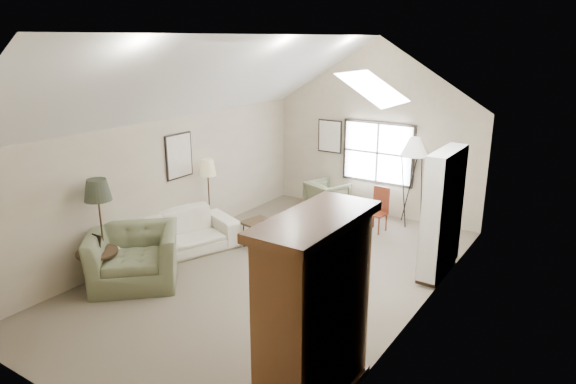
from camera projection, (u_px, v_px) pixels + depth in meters
The scene contains 18 objects.
room_shell at pixel (274, 87), 8.00m from camera, with size 5.01×8.01×4.00m.
window at pixel (378, 153), 11.62m from camera, with size 1.72×0.08×1.42m, color black.
skylight at pixel (375, 86), 8.03m from camera, with size 0.80×1.20×0.52m, color white, non-canonical shape.
wall_art at pixel (254, 146), 10.97m from camera, with size 1.97×3.71×0.88m.
armoire at pixel (314, 313), 5.54m from camera, with size 0.60×1.50×2.20m, color brown.
tv_alcove at pixel (443, 211), 8.64m from camera, with size 0.32×1.30×2.10m, color white.
media_console at pixel (437, 257), 8.90m from camera, with size 0.34×1.18×0.60m, color #382316.
tv_panel at pixel (441, 224), 8.72m from camera, with size 0.05×0.90×0.55m, color black.
sofa at pixel (167, 235), 9.65m from camera, with size 2.63×1.03×0.77m, color white.
armchair_near at pixel (134, 257), 8.51m from camera, with size 1.42×1.24×0.92m, color #6A704E.
armchair_far at pixel (327, 197), 11.99m from camera, with size 0.80×0.83×0.75m, color #66704E.
coffee_table at pixel (267, 237), 9.88m from camera, with size 1.03×0.57×0.53m, color #3D2A19.
bowl at pixel (267, 223), 9.80m from camera, with size 0.25×0.25×0.06m, color #362016.
side_table at pixel (99, 270), 8.34m from camera, with size 0.66×0.66×0.66m, color #372316.
side_chair at pixel (377, 210), 10.80m from camera, with size 0.37×0.37×0.95m, color maroon.
tripod_lamp at pixel (412, 181), 11.05m from camera, with size 0.58×0.58×1.98m, color white, non-canonical shape.
dark_lamp at pixel (102, 231), 8.38m from camera, with size 0.44×0.44×1.84m, color #282B1E, non-canonical shape.
tan_lamp at pixel (209, 197), 10.48m from camera, with size 0.33×0.33×1.65m, color tan, non-canonical shape.
Camera 1 is at (4.65, -6.68, 3.95)m, focal length 32.00 mm.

